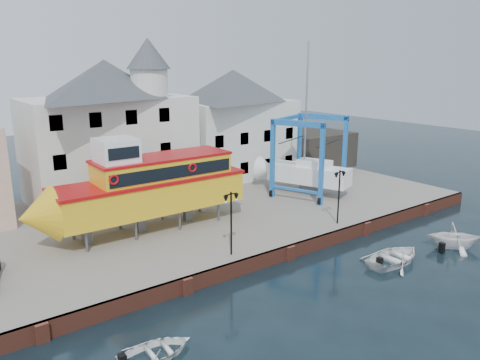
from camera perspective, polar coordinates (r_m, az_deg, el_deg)
ground at (r=32.33m, az=6.07°, el=-9.64°), size 140.00×140.00×0.00m
hardstanding at (r=40.35m, az=-4.54°, el=-3.90°), size 44.00×22.00×1.00m
quay_wall at (r=32.20m, az=5.96°, el=-8.77°), size 44.00×0.47×1.00m
building_white_main at (r=43.19m, az=-15.54°, el=6.17°), size 14.00×8.30×14.00m
building_white_right at (r=50.41m, az=-0.83°, el=6.94°), size 12.00×8.00×11.20m
shed_dark at (r=55.92m, az=8.75°, el=3.78°), size 8.00×7.00×4.00m
lamp_post_left at (r=29.34m, az=-1.09°, el=-3.37°), size 1.12×0.32×4.20m
lamp_post_right at (r=35.85m, az=12.03°, el=-0.40°), size 1.12×0.32×4.20m
tour_boat at (r=34.13m, az=-12.19°, el=-0.92°), size 16.11×3.91×7.01m
travel_lift at (r=44.23m, az=7.43°, el=1.41°), size 7.79×9.30×13.73m
motorboat_b at (r=33.45m, az=18.27°, el=-9.48°), size 4.79×3.49×0.97m
motorboat_c at (r=37.45m, az=24.58°, el=-7.50°), size 4.96×4.95×1.98m
motorboat_d at (r=23.15m, az=-10.19°, el=-20.38°), size 3.66×2.71×0.73m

